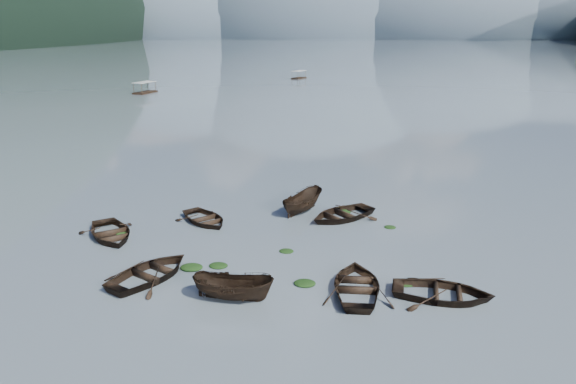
# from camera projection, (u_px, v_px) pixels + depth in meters

# --- Properties ---
(ground_plane) EXTENTS (2400.00, 2400.00, 0.00)m
(ground_plane) POSITION_uv_depth(u_px,v_px,m) (261.00, 309.00, 24.24)
(ground_plane) COLOR slate
(haze_mtn_a) EXTENTS (520.00, 520.00, 280.00)m
(haze_mtn_a) POSITION_uv_depth(u_px,v_px,m) (196.00, 37.00, 903.77)
(haze_mtn_a) COLOR #475666
(haze_mtn_a) RESTS_ON ground
(haze_mtn_b) EXTENTS (520.00, 520.00, 340.00)m
(haze_mtn_b) POSITION_uv_depth(u_px,v_px,m) (309.00, 37.00, 883.14)
(haze_mtn_b) COLOR #475666
(haze_mtn_b) RESTS_ON ground
(haze_mtn_c) EXTENTS (520.00, 520.00, 260.00)m
(haze_mtn_c) POSITION_uv_depth(u_px,v_px,m) (428.00, 37.00, 862.50)
(haze_mtn_c) COLOR #475666
(haze_mtn_c) RESTS_ON ground
(haze_mtn_d) EXTENTS (520.00, 520.00, 220.00)m
(haze_mtn_d) POSITION_uv_depth(u_px,v_px,m) (539.00, 37.00, 843.93)
(haze_mtn_d) COLOR #475666
(haze_mtn_d) RESTS_ON ground
(rowboat_0) EXTENTS (5.73, 6.04, 1.02)m
(rowboat_0) POSITION_uv_depth(u_px,v_px,m) (111.00, 237.00, 32.56)
(rowboat_0) COLOR black
(rowboat_0) RESTS_ON ground
(rowboat_1) EXTENTS (5.52, 6.08, 1.03)m
(rowboat_1) POSITION_uv_depth(u_px,v_px,m) (151.00, 278.00, 27.23)
(rowboat_1) COLOR black
(rowboat_1) RESTS_ON ground
(rowboat_2) EXTENTS (4.20, 1.86, 1.58)m
(rowboat_2) POSITION_uv_depth(u_px,v_px,m) (234.00, 299.00, 25.08)
(rowboat_2) COLOR black
(rowboat_2) RESTS_ON ground
(rowboat_3) EXTENTS (3.62, 5.01, 1.02)m
(rowboat_3) POSITION_uv_depth(u_px,v_px,m) (357.00, 291.00, 25.91)
(rowboat_3) COLOR black
(rowboat_3) RESTS_ON ground
(rowboat_4) EXTENTS (5.29, 4.09, 1.01)m
(rowboat_4) POSITION_uv_depth(u_px,v_px,m) (442.00, 298.00, 25.19)
(rowboat_4) COLOR black
(rowboat_4) RESTS_ON ground
(rowboat_6) EXTENTS (5.32, 5.35, 0.91)m
(rowboat_6) POSITION_uv_depth(u_px,v_px,m) (205.00, 222.00, 35.10)
(rowboat_6) COLOR black
(rowboat_6) RESTS_ON ground
(rowboat_7) EXTENTS (6.20, 6.08, 1.05)m
(rowboat_7) POSITION_uv_depth(u_px,v_px,m) (342.00, 218.00, 35.83)
(rowboat_7) COLOR black
(rowboat_7) RESTS_ON ground
(rowboat_8) EXTENTS (3.50, 4.60, 1.68)m
(rowboat_8) POSITION_uv_depth(u_px,v_px,m) (302.00, 211.00, 37.23)
(rowboat_8) COLOR black
(rowboat_8) RESTS_ON ground
(weed_clump_0) EXTENTS (1.24, 1.02, 0.27)m
(weed_clump_0) POSITION_uv_depth(u_px,v_px,m) (192.00, 269.00, 28.30)
(weed_clump_0) COLOR black
(weed_clump_0) RESTS_ON ground
(weed_clump_1) EXTENTS (1.05, 0.84, 0.23)m
(weed_clump_1) POSITION_uv_depth(u_px,v_px,m) (218.00, 266.00, 28.54)
(weed_clump_1) COLOR black
(weed_clump_1) RESTS_ON ground
(weed_clump_2) EXTENTS (1.15, 0.92, 0.25)m
(weed_clump_2) POSITION_uv_depth(u_px,v_px,m) (305.00, 284.00, 26.55)
(weed_clump_2) COLOR black
(weed_clump_2) RESTS_ON ground
(weed_clump_3) EXTENTS (0.79, 0.66, 0.17)m
(weed_clump_3) POSITION_uv_depth(u_px,v_px,m) (390.00, 228.00, 34.14)
(weed_clump_3) COLOR black
(weed_clump_3) RESTS_ON ground
(weed_clump_4) EXTENTS (1.03, 0.82, 0.21)m
(weed_clump_4) POSITION_uv_depth(u_px,v_px,m) (405.00, 284.00, 26.57)
(weed_clump_4) COLOR black
(weed_clump_4) RESTS_ON ground
(weed_clump_5) EXTENTS (0.93, 0.75, 0.20)m
(weed_clump_5) POSITION_uv_depth(u_px,v_px,m) (121.00, 233.00, 33.18)
(weed_clump_5) COLOR black
(weed_clump_5) RESTS_ON ground
(weed_clump_6) EXTENTS (0.87, 0.73, 0.18)m
(weed_clump_6) POSITION_uv_depth(u_px,v_px,m) (286.00, 252.00, 30.45)
(weed_clump_6) COLOR black
(weed_clump_6) RESTS_ON ground
(weed_clump_7) EXTENTS (1.17, 0.94, 0.26)m
(weed_clump_7) POSITION_uv_depth(u_px,v_px,m) (343.00, 213.00, 36.90)
(weed_clump_7) COLOR black
(weed_clump_7) RESTS_ON ground
(pontoon_left) EXTENTS (3.60, 6.12, 2.20)m
(pontoon_left) POSITION_uv_depth(u_px,v_px,m) (145.00, 93.00, 105.94)
(pontoon_left) COLOR black
(pontoon_left) RESTS_ON ground
(pontoon_centre) EXTENTS (3.97, 5.58, 1.97)m
(pontoon_centre) POSITION_uv_depth(u_px,v_px,m) (299.00, 79.00, 137.39)
(pontoon_centre) COLOR black
(pontoon_centre) RESTS_ON ground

